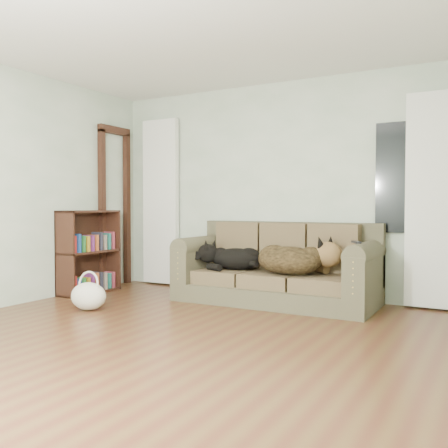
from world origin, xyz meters
The scene contains 13 objects.
floor centered at (0.00, 0.00, 0.00)m, with size 5.00×5.00×0.00m, color #4B2618.
ceiling centered at (0.00, 0.00, 2.60)m, with size 5.00×5.00×0.00m, color white.
wall_back centered at (0.00, 2.50, 1.30)m, with size 4.50×0.04×2.60m, color silver.
curtain_left centered at (-1.70, 2.42, 1.15)m, with size 0.55×0.08×2.25m, color white.
curtain_right centered at (1.80, 2.42, 1.15)m, with size 0.55×0.08×2.25m, color white.
window_pane centered at (1.45, 2.47, 1.40)m, with size 0.50×0.03×1.20m, color black.
door_casing centered at (-2.20, 2.05, 1.05)m, with size 0.07×0.60×2.10m, color black.
sofa centered at (0.21, 1.97, 0.45)m, with size 2.22×0.96×0.91m, color #3E3B29.
dog_black_lab centered at (-0.31, 1.94, 0.48)m, with size 0.61×0.43×0.26m, color black.
dog_shepherd centered at (0.47, 1.88, 0.49)m, with size 0.77×0.54×0.34m, color black.
tv_remote centered at (1.16, 1.79, 0.73)m, with size 0.04×0.16×0.02m, color black.
tote_bag centered at (-1.34, 0.66, 0.16)m, with size 0.40×0.31×0.29m, color white.
bookshelf centered at (-2.09, 1.44, 0.50)m, with size 0.31×0.83×1.04m, color black.
Camera 1 is at (2.42, -3.18, 1.09)m, focal length 40.00 mm.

